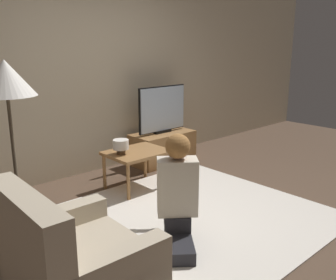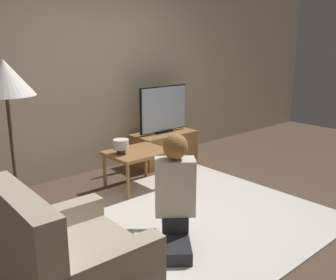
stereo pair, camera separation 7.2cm
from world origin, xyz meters
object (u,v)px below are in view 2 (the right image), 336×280
(armchair, at_px, (70,270))
(person_kneeling, at_px, (175,189))
(coffee_table, at_px, (137,155))
(floor_lamp, at_px, (5,84))
(tv, at_px, (164,109))
(table_lamp, at_px, (121,145))

(armchair, height_order, person_kneeling, person_kneeling)
(coffee_table, relative_size, floor_lamp, 0.45)
(tv, distance_m, person_kneeling, 2.31)
(tv, xyz_separation_m, person_kneeling, (-1.42, -1.79, -0.29))
(coffee_table, xyz_separation_m, armchair, (-1.61, -1.43, -0.12))
(table_lamp, bearing_deg, person_kneeling, -104.11)
(floor_lamp, distance_m, armchair, 1.65)
(armchair, bearing_deg, tv, -50.17)
(floor_lamp, distance_m, person_kneeling, 1.67)
(coffee_table, height_order, armchair, armchair)
(floor_lamp, relative_size, person_kneeling, 1.63)
(coffee_table, xyz_separation_m, floor_lamp, (-1.48, -0.18, 0.96))
(table_lamp, bearing_deg, tv, 25.59)
(tv, xyz_separation_m, armchair, (-2.50, -1.98, -0.49))
(tv, xyz_separation_m, coffee_table, (-0.89, -0.56, -0.38))
(floor_lamp, bearing_deg, person_kneeling, -47.86)
(tv, xyz_separation_m, floor_lamp, (-2.37, -0.74, 0.58))
(coffee_table, bearing_deg, tv, 31.89)
(floor_lamp, bearing_deg, armchair, -95.93)
(floor_lamp, bearing_deg, coffee_table, 7.08)
(floor_lamp, relative_size, armchair, 1.74)
(floor_lamp, xyz_separation_m, armchair, (-0.13, -1.24, -1.07))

